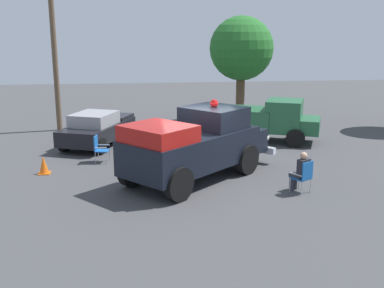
{
  "coord_description": "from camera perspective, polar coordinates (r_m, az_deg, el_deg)",
  "views": [
    {
      "loc": [
        2.16,
        14.69,
        4.83
      ],
      "look_at": [
        0.33,
        0.18,
        1.24
      ],
      "focal_mm": 42.83,
      "sensor_mm": 36.0,
      "label": 1
    }
  ],
  "objects": [
    {
      "name": "lawn_chair_near_truck",
      "position": [
        14.37,
        13.78,
        -3.75
      ],
      "size": [
        0.67,
        0.68,
        1.02
      ],
      "color": "#B7BABF",
      "rests_on": "ground"
    },
    {
      "name": "lawn_chair_by_car",
      "position": [
        18.82,
        -1.21,
        0.79
      ],
      "size": [
        0.59,
        0.59,
        1.02
      ],
      "color": "#B7BABF",
      "rests_on": "ground"
    },
    {
      "name": "vintage_fire_truck",
      "position": [
        15.23,
        0.58,
        0.02
      ],
      "size": [
        5.88,
        5.58,
        2.59
      ],
      "color": "black",
      "rests_on": "ground"
    },
    {
      "name": "traffic_cone",
      "position": [
        16.77,
        -17.97,
        -2.52
      ],
      "size": [
        0.4,
        0.4,
        0.64
      ],
      "color": "orange",
      "rests_on": "ground"
    },
    {
      "name": "ground_plane",
      "position": [
        15.61,
        1.12,
        -4.21
      ],
      "size": [
        60.0,
        60.0,
        0.0
      ],
      "primitive_type": "plane",
      "color": "#424244"
    },
    {
      "name": "utility_pole",
      "position": [
        23.57,
        -16.77,
        11.1
      ],
      "size": [
        0.91,
        1.55,
        7.61
      ],
      "color": "brown",
      "rests_on": "ground"
    },
    {
      "name": "classic_hot_rod",
      "position": [
        20.42,
        -11.59,
        1.99
      ],
      "size": [
        3.38,
        4.74,
        1.46
      ],
      "color": "black",
      "rests_on": "ground"
    },
    {
      "name": "spectator_seated",
      "position": [
        14.42,
        13.39,
        -3.22
      ],
      "size": [
        0.59,
        0.65,
        1.29
      ],
      "color": "#383842",
      "rests_on": "ground"
    },
    {
      "name": "lawn_chair_spare",
      "position": [
        17.64,
        -11.5,
        -0.37
      ],
      "size": [
        0.58,
        0.59,
        1.02
      ],
      "color": "#B7BABF",
      "rests_on": "ground"
    },
    {
      "name": "spectator_standing",
      "position": [
        18.05,
        4.5,
        1.4
      ],
      "size": [
        0.62,
        0.41,
        1.68
      ],
      "color": "#2D334C",
      "rests_on": "ground"
    },
    {
      "name": "parked_pickup",
      "position": [
        20.94,
        8.99,
        3.07
      ],
      "size": [
        5.12,
        3.62,
        1.9
      ],
      "color": "black",
      "rests_on": "ground"
    },
    {
      "name": "oak_tree_right",
      "position": [
        25.07,
        6.17,
        11.68
      ],
      "size": [
        3.42,
        3.42,
        5.68
      ],
      "color": "brown",
      "rests_on": "ground"
    }
  ]
}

